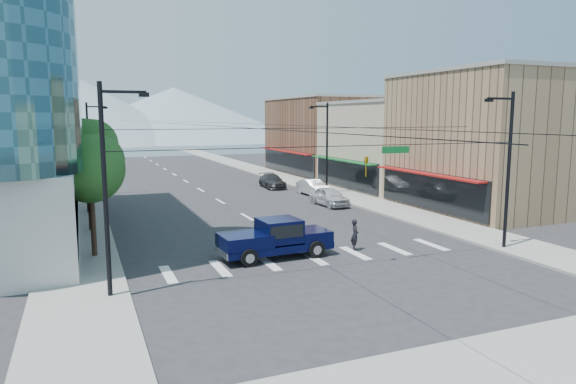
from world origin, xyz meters
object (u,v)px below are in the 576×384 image
object	(u,v)px
pedestrian	(355,235)
parked_car_near	(329,197)
parked_car_far	(272,181)
parked_car_mid	(313,187)
pickup_truck	(275,238)

from	to	relation	value
pedestrian	parked_car_near	xyz separation A→B (m)	(5.46, 14.08, -0.11)
parked_car_near	parked_car_far	bearing A→B (deg)	89.46
pedestrian	parked_car_far	size ratio (longest dim) A/B	0.36
pedestrian	parked_car_mid	size ratio (longest dim) A/B	0.39
pickup_truck	parked_car_far	xyz separation A→B (m)	(9.68, 26.39, -0.37)
parked_car_near	parked_car_mid	xyz separation A→B (m)	(1.22, 5.93, -0.02)
parked_car_mid	pedestrian	bearing A→B (deg)	-110.92
parked_car_mid	parked_car_far	size ratio (longest dim) A/B	0.94
pickup_truck	parked_car_mid	distance (m)	22.81
pedestrian	parked_car_mid	distance (m)	21.10
parked_car_near	parked_car_mid	bearing A→B (deg)	75.20
parked_car_mid	parked_car_near	bearing A→B (deg)	-104.08
pickup_truck	parked_car_near	size ratio (longest dim) A/B	1.37
pickup_truck	parked_car_far	distance (m)	28.11
pickup_truck	parked_car_near	world-z (taller)	pickup_truck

